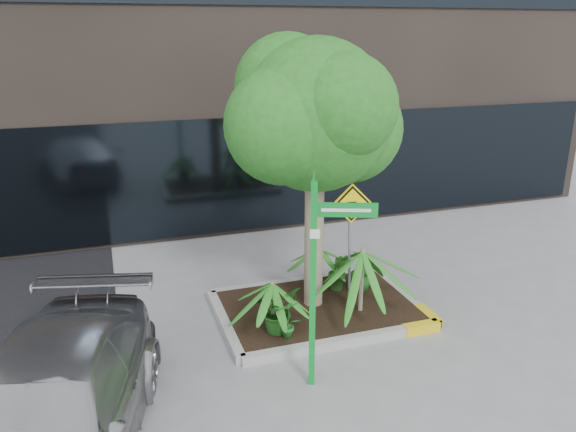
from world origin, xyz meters
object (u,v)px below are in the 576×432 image
object	(u,v)px
parked_car	(46,420)
street_sign_post	(317,263)
tree	(315,115)
cattle_sign	(351,225)

from	to	relation	value
parked_car	street_sign_post	bearing A→B (deg)	25.84
tree	cattle_sign	bearing A→B (deg)	-29.59
tree	parked_car	xyz separation A→B (m)	(-3.94, -2.56, -2.62)
tree	parked_car	world-z (taller)	tree
parked_car	cattle_sign	world-z (taller)	cattle_sign
tree	street_sign_post	size ratio (longest dim) A/B	1.60
tree	street_sign_post	world-z (taller)	tree
street_sign_post	parked_car	bearing A→B (deg)	-147.75
tree	street_sign_post	distance (m)	2.54
parked_car	tree	bearing A→B (deg)	47.39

